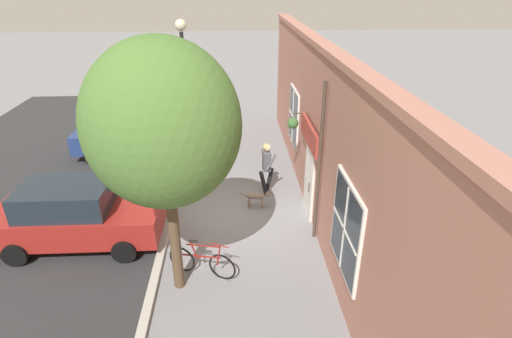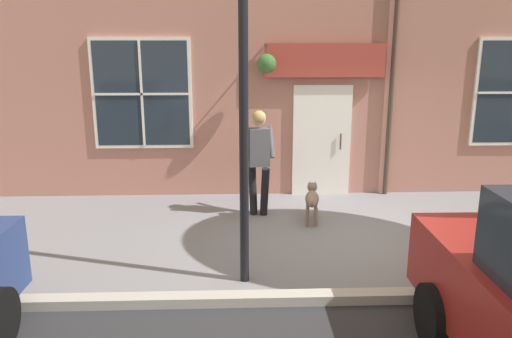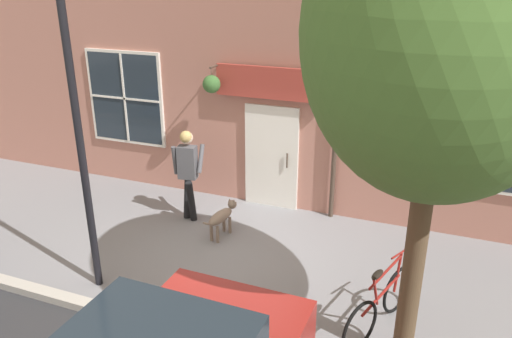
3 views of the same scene
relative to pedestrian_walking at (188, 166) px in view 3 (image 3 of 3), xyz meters
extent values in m
plane|color=gray|center=(1.01, 1.38, -1.09)|extent=(90.00, 90.00, 0.00)
cube|color=#B2ADA3|center=(3.01, 1.38, -1.03)|extent=(0.20, 28.00, 0.12)
cube|color=#B27566|center=(-1.34, 1.38, 1.32)|extent=(0.30, 18.00, 4.83)
cube|color=white|center=(-1.17, 1.25, -0.04)|extent=(0.10, 1.10, 2.10)
cube|color=#232D38|center=(-1.14, 1.25, -0.09)|extent=(0.03, 0.90, 1.90)
cylinder|color=#47382D|center=(-1.08, 1.60, -0.04)|extent=(0.03, 0.03, 0.30)
cube|color=#AD3D33|center=(-1.07, 1.25, 1.46)|extent=(0.08, 2.20, 0.60)
cylinder|color=#47382D|center=(-1.11, 2.51, 1.08)|extent=(0.09, 0.09, 4.35)
cylinder|color=#47382D|center=(-0.95, 0.17, 1.72)|extent=(0.44, 0.04, 0.04)
cylinder|color=#47382D|center=(-0.77, 0.17, 1.54)|extent=(0.01, 0.01, 0.34)
cone|color=#2D2823|center=(-0.77, 0.17, 1.32)|extent=(0.32, 0.32, 0.18)
sphere|color=#3D6B33|center=(-0.77, 0.17, 1.41)|extent=(0.34, 0.34, 0.34)
cube|color=white|center=(-1.17, -2.09, 0.86)|extent=(0.08, 1.82, 2.02)
cube|color=#232D38|center=(-1.14, -2.09, 0.86)|extent=(0.03, 1.70, 1.90)
cube|color=white|center=(-1.12, -2.09, 0.86)|extent=(0.04, 0.04, 1.90)
cube|color=white|center=(-1.12, -2.09, 0.86)|extent=(0.04, 1.70, 0.04)
cube|color=white|center=(-1.17, 5.01, 0.86)|extent=(0.08, 1.82, 2.02)
cube|color=#232D38|center=(-1.14, 5.01, 0.86)|extent=(0.03, 1.70, 1.90)
cube|color=white|center=(-1.12, 5.01, 0.86)|extent=(0.04, 0.04, 1.90)
cube|color=white|center=(-1.12, 5.01, 0.86)|extent=(0.04, 1.70, 0.04)
cylinder|color=black|center=(-0.10, -0.10, -0.66)|extent=(0.32, 0.18, 0.87)
cylinder|color=black|center=(0.10, 0.10, -0.66)|extent=(0.32, 0.18, 0.87)
cube|color=#4C4C51|center=(0.00, 0.00, 0.09)|extent=(0.27, 0.37, 0.63)
sphere|color=beige|center=(-0.02, 0.00, 0.56)|extent=(0.24, 0.24, 0.24)
sphere|color=tan|center=(0.01, 0.00, 0.59)|extent=(0.23, 0.23, 0.23)
cylinder|color=#4C4C51|center=(0.08, -0.22, 0.12)|extent=(0.17, 0.11, 0.57)
cylinder|color=#4C4C51|center=(-0.13, 0.21, 0.14)|extent=(0.34, 0.13, 0.52)
ellipsoid|color=#7F6B5B|center=(0.42, 0.85, -0.69)|extent=(0.70, 0.32, 0.20)
cylinder|color=#7F6B5B|center=(0.21, 0.82, -0.94)|extent=(0.06, 0.06, 0.32)
cylinder|color=#7F6B5B|center=(0.23, 0.95, -0.94)|extent=(0.06, 0.06, 0.32)
cylinder|color=#7F6B5B|center=(0.61, 0.76, -0.94)|extent=(0.06, 0.06, 0.32)
cylinder|color=#7F6B5B|center=(0.63, 0.89, -0.94)|extent=(0.06, 0.06, 0.32)
sphere|color=#7F6B5B|center=(0.03, 0.91, -0.61)|extent=(0.17, 0.17, 0.17)
cone|color=#7F6B5B|center=(-0.08, 0.93, -0.63)|extent=(0.11, 0.10, 0.09)
cone|color=#7F6B5B|center=(0.03, 0.86, -0.54)|extent=(0.06, 0.06, 0.07)
cone|color=#7F6B5B|center=(0.04, 0.96, -0.54)|extent=(0.06, 0.06, 0.07)
cylinder|color=#7F6B5B|center=(0.83, 0.79, -0.64)|extent=(0.21, 0.07, 0.14)
cylinder|color=brown|center=(2.40, 4.25, 0.35)|extent=(0.24, 0.24, 2.89)
ellipsoid|color=#4C7533|center=(2.40, 4.25, 2.86)|extent=(3.06, 2.75, 3.36)
sphere|color=#4C7533|center=(2.08, 4.10, 2.33)|extent=(1.74, 1.74, 1.74)
torus|color=black|center=(1.40, 4.06, -0.76)|extent=(0.65, 0.35, 0.70)
torus|color=black|center=(2.38, 3.71, -0.76)|extent=(0.65, 0.35, 0.70)
cylinder|color=maroon|center=(1.89, 3.89, -0.56)|extent=(0.94, 0.37, 0.15)
cylinder|color=maroon|center=(2.06, 3.83, -0.42)|extent=(0.21, 0.10, 0.48)
cylinder|color=maroon|center=(1.84, 3.90, -0.24)|extent=(0.79, 0.32, 0.13)
cylinder|color=maroon|center=(1.47, 4.04, -0.44)|extent=(0.14, 0.08, 0.58)
cylinder|color=maroon|center=(1.44, 4.05, -0.14)|extent=(0.43, 0.23, 0.03)
ellipsoid|color=black|center=(2.06, 3.83, -0.16)|extent=(0.26, 0.18, 0.09)
cylinder|color=black|center=(2.43, -0.28, 1.47)|extent=(0.11, 0.11, 5.12)
camera|label=1|loc=(1.07, 11.57, 5.44)|focal=28.00mm
camera|label=2|loc=(8.10, -0.35, 1.78)|focal=35.00mm
camera|label=3|loc=(7.59, 4.35, 3.40)|focal=35.00mm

